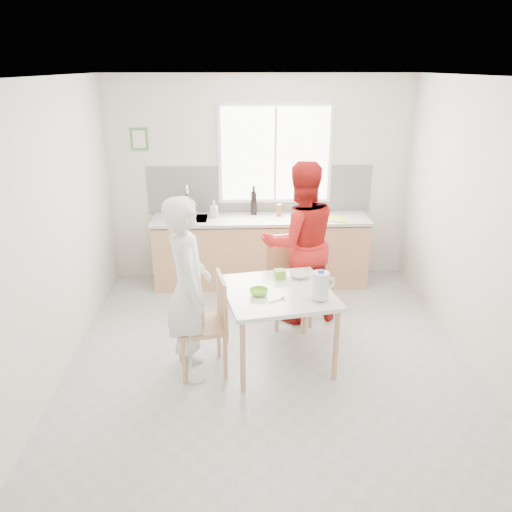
{
  "coord_description": "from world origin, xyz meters",
  "views": [
    {
      "loc": [
        -0.32,
        -4.31,
        2.79
      ],
      "look_at": [
        -0.13,
        0.2,
        1.05
      ],
      "focal_mm": 35.0,
      "sensor_mm": 36.0,
      "label": 1
    }
  ],
  "objects": [
    {
      "name": "person_white",
      "position": [
        -0.77,
        -0.15,
        0.87
      ],
      "size": [
        0.53,
        0.71,
        1.75
      ],
      "primitive_type": "imported",
      "rotation": [
        0.0,
        0.0,
        1.76
      ],
      "color": "white",
      "rests_on": "ground"
    },
    {
      "name": "dining_table",
      "position": [
        0.07,
        0.01,
        0.69
      ],
      "size": [
        1.17,
        1.17,
        0.77
      ],
      "rotation": [
        0.0,
        0.0,
        0.19
      ],
      "color": "white",
      "rests_on": "ground"
    },
    {
      "name": "soap_bottle",
      "position": [
        -0.61,
        2.02,
        1.03
      ],
      "size": [
        0.1,
        0.11,
        0.21
      ],
      "primitive_type": "imported",
      "rotation": [
        0.0,
        0.0,
        -0.1
      ],
      "color": "#999999",
      "rests_on": "kitchen_counter"
    },
    {
      "name": "wine_bottle_b",
      "position": [
        -0.08,
        2.1,
        1.07
      ],
      "size": [
        0.07,
        0.07,
        0.3
      ],
      "primitive_type": "cylinder",
      "color": "black",
      "rests_on": "kitchen_counter"
    },
    {
      "name": "spoon",
      "position": [
        0.03,
        -0.22,
        0.78
      ],
      "size": [
        0.14,
        0.09,
        0.01
      ],
      "primitive_type": "cylinder",
      "rotation": [
        0.0,
        1.57,
        0.54
      ],
      "color": "#A5A5AA",
      "rests_on": "dining_table"
    },
    {
      "name": "room_shell",
      "position": [
        0.0,
        0.0,
        1.64
      ],
      "size": [
        4.5,
        4.5,
        4.5
      ],
      "color": "silver",
      "rests_on": "ground"
    },
    {
      "name": "ground",
      "position": [
        0.0,
        0.0,
        0.0
      ],
      "size": [
        4.5,
        4.5,
        0.0
      ],
      "primitive_type": "plane",
      "color": "#B7B7B2",
      "rests_on": "ground"
    },
    {
      "name": "bowl_white",
      "position": [
        0.32,
        0.31,
        0.79
      ],
      "size": [
        0.22,
        0.22,
        0.05
      ],
      "primitive_type": "imported",
      "rotation": [
        0.0,
        0.0,
        0.19
      ],
      "color": "white",
      "rests_on": "dining_table"
    },
    {
      "name": "window",
      "position": [
        0.2,
        2.23,
        1.7
      ],
      "size": [
        1.5,
        0.06,
        1.3
      ],
      "color": "white",
      "rests_on": "room_shell"
    },
    {
      "name": "person_red",
      "position": [
        0.39,
        0.93,
        0.92
      ],
      "size": [
        1.01,
        0.86,
        1.84
      ],
      "primitive_type": "imported",
      "rotation": [
        0.0,
        0.0,
        3.33
      ],
      "color": "red",
      "rests_on": "ground"
    },
    {
      "name": "chair_far",
      "position": [
        0.25,
        0.89,
        0.55
      ],
      "size": [
        0.54,
        0.54,
        1.0
      ],
      "rotation": [
        0.0,
        0.0,
        0.19
      ],
      "color": "tan",
      "rests_on": "ground"
    },
    {
      "name": "cutting_board",
      "position": [
        0.93,
        1.84,
        0.93
      ],
      "size": [
        0.39,
        0.3,
        0.01
      ],
      "primitive_type": "cube",
      "rotation": [
        0.0,
        0.0,
        -0.16
      ],
      "color": "#ABCD2F",
      "rests_on": "kitchen_counter"
    },
    {
      "name": "bowl_green",
      "position": [
        -0.12,
        -0.08,
        0.8
      ],
      "size": [
        0.21,
        0.21,
        0.06
      ],
      "primitive_type": "imported",
      "rotation": [
        0.0,
        0.0,
        0.19
      ],
      "color": "#7FCE2F",
      "rests_on": "dining_table"
    },
    {
      "name": "picture_frame",
      "position": [
        -1.55,
        2.23,
        1.9
      ],
      "size": [
        0.22,
        0.03,
        0.28
      ],
      "color": "#448F41",
      "rests_on": "room_shell"
    },
    {
      "name": "chair_left",
      "position": [
        -0.6,
        -0.12,
        0.54
      ],
      "size": [
        0.53,
        0.53,
        0.97
      ],
      "rotation": [
        0.0,
        0.0,
        -1.38
      ],
      "color": "tan",
      "rests_on": "ground"
    },
    {
      "name": "wine_bottle_a",
      "position": [
        -0.09,
        2.11,
        1.08
      ],
      "size": [
        0.07,
        0.07,
        0.32
      ],
      "primitive_type": "cylinder",
      "color": "black",
      "rests_on": "kitchen_counter"
    },
    {
      "name": "kitchen_counter",
      "position": [
        -0.0,
        1.95,
        0.42
      ],
      "size": [
        2.84,
        0.64,
        1.37
      ],
      "color": "tan",
      "rests_on": "ground"
    },
    {
      "name": "green_box",
      "position": [
        0.11,
        0.3,
        0.82
      ],
      "size": [
        0.12,
        0.12,
        0.09
      ],
      "primitive_type": "cube",
      "rotation": [
        0.0,
        0.0,
        0.19
      ],
      "color": "#77BD2B",
      "rests_on": "dining_table"
    },
    {
      "name": "milk_jug",
      "position": [
        0.44,
        -0.21,
        0.92
      ],
      "size": [
        0.22,
        0.16,
        0.27
      ],
      "rotation": [
        0.0,
        0.0,
        0.19
      ],
      "color": "white",
      "rests_on": "dining_table"
    },
    {
      "name": "backsplash",
      "position": [
        0.0,
        2.24,
        1.23
      ],
      "size": [
        3.0,
        0.02,
        0.65
      ],
      "primitive_type": "cube",
      "color": "white",
      "rests_on": "room_shell"
    },
    {
      "name": "jar_amber",
      "position": [
        0.24,
        2.01,
        1.0
      ],
      "size": [
        0.06,
        0.06,
        0.16
      ],
      "primitive_type": "cylinder",
      "color": "#944A20",
      "rests_on": "kitchen_counter"
    }
  ]
}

